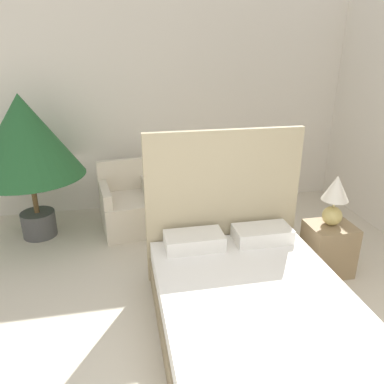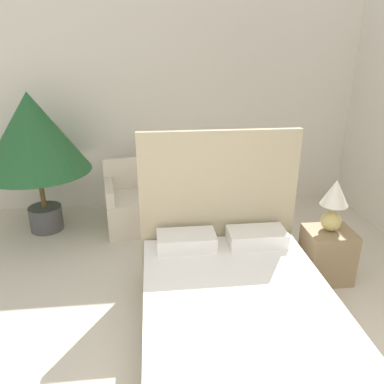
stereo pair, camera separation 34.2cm
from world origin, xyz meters
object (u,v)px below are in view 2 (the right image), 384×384
object	(u,v)px
nightstand	(327,255)
table_lamp	(334,201)
armchair_near_window_right	(211,203)
armchair_near_window_left	(133,207)
potted_palm	(33,136)
bed	(236,306)

from	to	relation	value
nightstand	table_lamp	size ratio (longest dim) A/B	1.04
armchair_near_window_right	nightstand	distance (m)	1.70
armchair_near_window_left	armchair_near_window_right	distance (m)	1.03
armchair_near_window_right	potted_palm	bearing A→B (deg)	176.14
bed	potted_palm	world-z (taller)	potted_palm
armchair_near_window_right	table_lamp	size ratio (longest dim) A/B	1.62
armchair_near_window_right	potted_palm	distance (m)	2.35
armchair_near_window_left	table_lamp	world-z (taller)	table_lamp
bed	armchair_near_window_left	xyz separation A→B (m)	(-0.91, 2.09, -0.01)
table_lamp	armchair_near_window_right	bearing A→B (deg)	124.69
potted_palm	armchair_near_window_left	bearing A→B (deg)	-1.87
bed	potted_palm	size ratio (longest dim) A/B	1.17
armchair_near_window_right	table_lamp	distance (m)	1.78
armchair_near_window_right	nightstand	world-z (taller)	armchair_near_window_right
armchair_near_window_right	bed	bearing A→B (deg)	-96.24
armchair_near_window_left	table_lamp	distance (m)	2.49
bed	potted_palm	bearing A→B (deg)	133.54
bed	armchair_near_window_right	distance (m)	2.09
bed	nightstand	xyz separation A→B (m)	(1.08, 0.69, -0.01)
potted_palm	nightstand	bearing A→B (deg)	-24.87
bed	armchair_near_window_right	bearing A→B (deg)	86.65
armchair_near_window_left	nightstand	xyz separation A→B (m)	(1.99, -1.40, -0.00)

